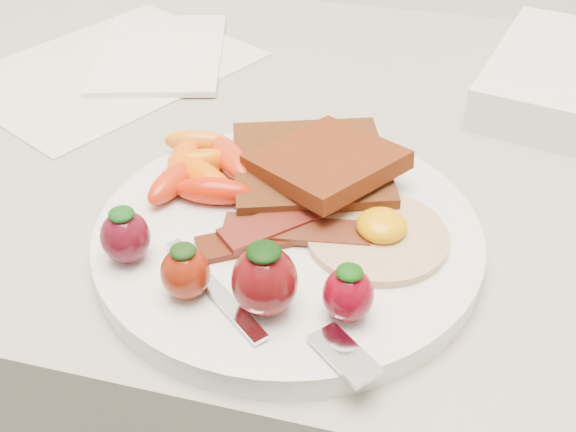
# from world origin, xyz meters

# --- Properties ---
(plate) EXTENTS (0.27, 0.27, 0.02)m
(plate) POSITION_xyz_m (0.02, 1.54, 0.91)
(plate) COLOR white
(plate) RESTS_ON counter
(toast_lower) EXTENTS (0.15, 0.15, 0.01)m
(toast_lower) POSITION_xyz_m (0.02, 1.61, 0.93)
(toast_lower) COLOR black
(toast_lower) RESTS_ON plate
(toast_upper) EXTENTS (0.13, 0.13, 0.02)m
(toast_upper) POSITION_xyz_m (0.03, 1.60, 0.94)
(toast_upper) COLOR #3E180B
(toast_upper) RESTS_ON toast_lower
(fried_egg) EXTENTS (0.12, 0.12, 0.02)m
(fried_egg) POSITION_xyz_m (0.08, 1.55, 0.92)
(fried_egg) COLOR beige
(fried_egg) RESTS_ON plate
(bacon_strips) EXTENTS (0.12, 0.10, 0.01)m
(bacon_strips) POSITION_xyz_m (0.02, 1.54, 0.92)
(bacon_strips) COLOR black
(bacon_strips) RESTS_ON plate
(baby_carrots) EXTENTS (0.09, 0.10, 0.02)m
(baby_carrots) POSITION_xyz_m (-0.06, 1.58, 0.93)
(baby_carrots) COLOR #E56800
(baby_carrots) RESTS_ON plate
(strawberries) EXTENTS (0.18, 0.06, 0.05)m
(strawberries) POSITION_xyz_m (0.00, 1.47, 0.94)
(strawberries) COLOR #510917
(strawberries) RESTS_ON plate
(fork) EXTENTS (0.16, 0.09, 0.00)m
(fork) POSITION_xyz_m (0.03, 1.45, 0.92)
(fork) COLOR white
(fork) RESTS_ON plate
(paper_sheet) EXTENTS (0.30, 0.33, 0.00)m
(paper_sheet) POSITION_xyz_m (-0.23, 1.77, 0.90)
(paper_sheet) COLOR silver
(paper_sheet) RESTS_ON counter
(notepad) EXTENTS (0.17, 0.21, 0.01)m
(notepad) POSITION_xyz_m (-0.19, 1.81, 0.91)
(notepad) COLOR white
(notepad) RESTS_ON paper_sheet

